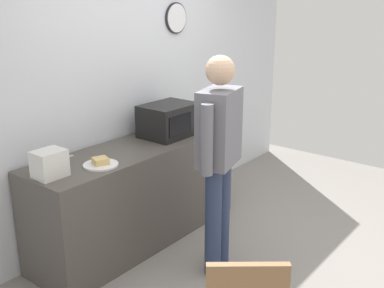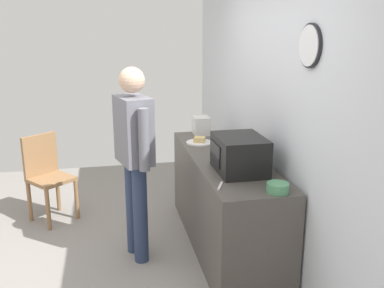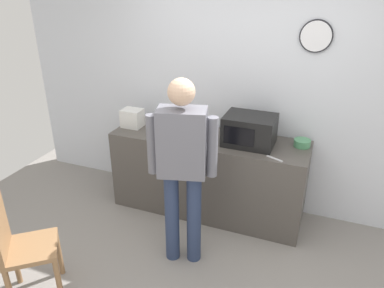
{
  "view_description": "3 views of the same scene",
  "coord_description": "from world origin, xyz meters",
  "px_view_note": "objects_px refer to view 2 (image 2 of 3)",
  "views": [
    {
      "loc": [
        -2.99,
        -1.56,
        2.14
      ],
      "look_at": [
        -0.12,
        0.73,
        0.97
      ],
      "focal_mm": 43.54,
      "sensor_mm": 36.0,
      "label": 1
    },
    {
      "loc": [
        3.39,
        0.16,
        2.06
      ],
      "look_at": [
        -0.22,
        0.89,
        1.05
      ],
      "focal_mm": 40.07,
      "sensor_mm": 36.0,
      "label": 2
    },
    {
      "loc": [
        0.86,
        -2.16,
        2.46
      ],
      "look_at": [
        -0.31,
        0.82,
        0.99
      ],
      "focal_mm": 34.66,
      "sensor_mm": 36.0,
      "label": 3
    }
  ],
  "objects_px": {
    "sandwich_plate": "(199,141)",
    "salad_bowl": "(278,188)",
    "person_standing": "(134,150)",
    "wooden_chair": "(47,173)",
    "spoon_utensil": "(232,139)",
    "fork_utensil": "(220,186)",
    "toaster": "(201,125)",
    "microwave": "(239,154)"
  },
  "relations": [
    {
      "from": "sandwich_plate",
      "to": "salad_bowl",
      "type": "bearing_deg",
      "value": 10.24
    },
    {
      "from": "salad_bowl",
      "to": "sandwich_plate",
      "type": "bearing_deg",
      "value": -169.76
    },
    {
      "from": "salad_bowl",
      "to": "person_standing",
      "type": "bearing_deg",
      "value": -132.26
    },
    {
      "from": "person_standing",
      "to": "wooden_chair",
      "type": "xyz_separation_m",
      "value": [
        -1.02,
        -0.89,
        -0.5
      ]
    },
    {
      "from": "spoon_utensil",
      "to": "person_standing",
      "type": "relative_size",
      "value": 0.1
    },
    {
      "from": "fork_utensil",
      "to": "sandwich_plate",
      "type": "bearing_deg",
      "value": 174.74
    },
    {
      "from": "salad_bowl",
      "to": "wooden_chair",
      "type": "xyz_separation_m",
      "value": [
        -1.9,
        -1.86,
        -0.41
      ]
    },
    {
      "from": "person_standing",
      "to": "wooden_chair",
      "type": "relative_size",
      "value": 1.85
    },
    {
      "from": "fork_utensil",
      "to": "person_standing",
      "type": "height_order",
      "value": "person_standing"
    },
    {
      "from": "salad_bowl",
      "to": "fork_utensil",
      "type": "xyz_separation_m",
      "value": [
        -0.2,
        -0.38,
        -0.03
      ]
    },
    {
      "from": "toaster",
      "to": "wooden_chair",
      "type": "xyz_separation_m",
      "value": [
        -0.07,
        -1.71,
        -0.47
      ]
    },
    {
      "from": "salad_bowl",
      "to": "person_standing",
      "type": "relative_size",
      "value": 0.09
    },
    {
      "from": "microwave",
      "to": "fork_utensil",
      "type": "xyz_separation_m",
      "value": [
        0.31,
        -0.24,
        -0.15
      ]
    },
    {
      "from": "microwave",
      "to": "toaster",
      "type": "height_order",
      "value": "microwave"
    },
    {
      "from": "person_standing",
      "to": "wooden_chair",
      "type": "bearing_deg",
      "value": -138.86
    },
    {
      "from": "person_standing",
      "to": "sandwich_plate",
      "type": "bearing_deg",
      "value": 128.81
    },
    {
      "from": "toaster",
      "to": "spoon_utensil",
      "type": "distance_m",
      "value": 0.42
    },
    {
      "from": "fork_utensil",
      "to": "spoon_utensil",
      "type": "relative_size",
      "value": 1.0
    },
    {
      "from": "microwave",
      "to": "person_standing",
      "type": "relative_size",
      "value": 0.29
    },
    {
      "from": "salad_bowl",
      "to": "microwave",
      "type": "bearing_deg",
      "value": -165.33
    },
    {
      "from": "fork_utensil",
      "to": "wooden_chair",
      "type": "height_order",
      "value": "wooden_chair"
    },
    {
      "from": "fork_utensil",
      "to": "person_standing",
      "type": "xyz_separation_m",
      "value": [
        -0.68,
        -0.59,
        0.13
      ]
    },
    {
      "from": "fork_utensil",
      "to": "person_standing",
      "type": "distance_m",
      "value": 0.91
    },
    {
      "from": "microwave",
      "to": "spoon_utensil",
      "type": "relative_size",
      "value": 2.94
    },
    {
      "from": "sandwich_plate",
      "to": "wooden_chair",
      "type": "relative_size",
      "value": 0.29
    },
    {
      "from": "toaster",
      "to": "spoon_utensil",
      "type": "xyz_separation_m",
      "value": [
        0.31,
        0.26,
        -0.1
      ]
    },
    {
      "from": "microwave",
      "to": "sandwich_plate",
      "type": "distance_m",
      "value": 0.96
    },
    {
      "from": "person_standing",
      "to": "spoon_utensil",
      "type": "bearing_deg",
      "value": 120.63
    },
    {
      "from": "toaster",
      "to": "spoon_utensil",
      "type": "height_order",
      "value": "toaster"
    },
    {
      "from": "sandwich_plate",
      "to": "toaster",
      "type": "distance_m",
      "value": 0.4
    },
    {
      "from": "microwave",
      "to": "spoon_utensil",
      "type": "xyz_separation_m",
      "value": [
        -1.01,
        0.24,
        -0.15
      ]
    },
    {
      "from": "microwave",
      "to": "fork_utensil",
      "type": "distance_m",
      "value": 0.42
    },
    {
      "from": "toaster",
      "to": "person_standing",
      "type": "height_order",
      "value": "person_standing"
    },
    {
      "from": "salad_bowl",
      "to": "wooden_chair",
      "type": "distance_m",
      "value": 2.69
    },
    {
      "from": "fork_utensil",
      "to": "microwave",
      "type": "bearing_deg",
      "value": 141.38
    },
    {
      "from": "person_standing",
      "to": "toaster",
      "type": "bearing_deg",
      "value": 139.33
    },
    {
      "from": "microwave",
      "to": "toaster",
      "type": "distance_m",
      "value": 1.32
    },
    {
      "from": "sandwich_plate",
      "to": "salad_bowl",
      "type": "height_order",
      "value": "salad_bowl"
    },
    {
      "from": "microwave",
      "to": "sandwich_plate",
      "type": "xyz_separation_m",
      "value": [
        -0.94,
        -0.13,
        -0.13
      ]
    },
    {
      "from": "sandwich_plate",
      "to": "wooden_chair",
      "type": "distance_m",
      "value": 1.71
    },
    {
      "from": "sandwich_plate",
      "to": "person_standing",
      "type": "bearing_deg",
      "value": -51.19
    },
    {
      "from": "toaster",
      "to": "fork_utensil",
      "type": "bearing_deg",
      "value": -7.77
    }
  ]
}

